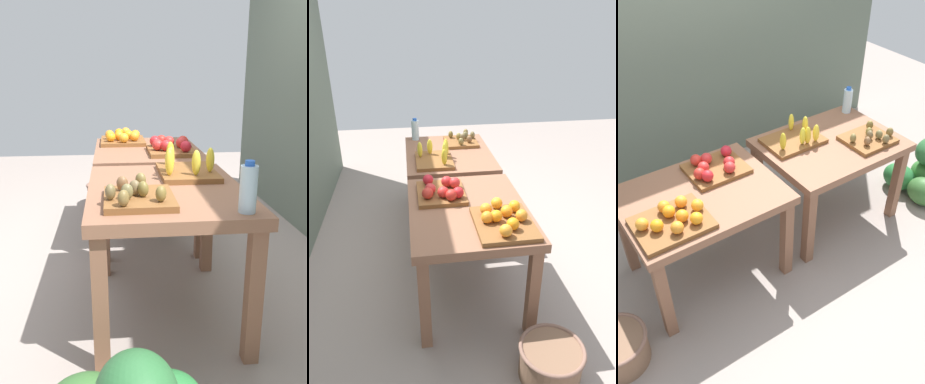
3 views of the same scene
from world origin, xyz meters
TOP-DOWN VIEW (x-y plane):
  - ground_plane at (0.00, 0.00)m, footprint 8.00×8.00m
  - display_table_left at (-0.56, 0.00)m, footprint 1.04×0.80m
  - display_table_right at (0.56, 0.00)m, footprint 1.04×0.80m
  - orange_bin at (-0.82, -0.18)m, footprint 0.44×0.36m
  - apple_bin at (-0.36, 0.16)m, footprint 0.40×0.34m
  - banana_crate at (0.33, 0.14)m, footprint 0.44×0.32m
  - kiwi_bin at (0.80, -0.16)m, footprint 0.37×0.32m
  - water_bottle at (0.99, 0.29)m, footprint 0.07×0.07m
  - watermelon_pile at (1.49, -0.24)m, footprint 0.54×0.64m
  - wicker_basket at (-1.36, -0.35)m, footprint 0.38×0.38m

SIDE VIEW (x-z plane):
  - ground_plane at x=0.00m, z-range 0.00..0.00m
  - wicker_basket at x=-1.36m, z-range 0.01..0.23m
  - watermelon_pile at x=1.49m, z-range -0.06..0.44m
  - display_table_left at x=-0.56m, z-range 0.26..0.98m
  - display_table_right at x=0.56m, z-range 0.26..0.98m
  - kiwi_bin at x=0.80m, z-range 0.70..0.81m
  - orange_bin at x=-0.82m, z-range 0.71..0.82m
  - banana_crate at x=0.33m, z-range 0.68..0.85m
  - apple_bin at x=-0.36m, z-range 0.71..0.82m
  - water_bottle at x=0.99m, z-range 0.72..0.94m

